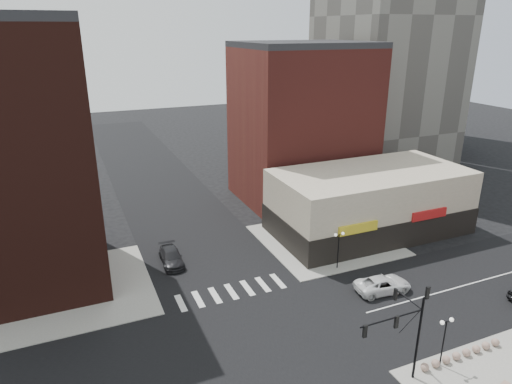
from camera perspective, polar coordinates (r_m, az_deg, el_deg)
ground at (r=39.95m, az=1.33°, el=-18.10°), size 240.00×240.00×0.00m
road_ew at (r=39.94m, az=1.33°, el=-18.09°), size 200.00×14.00×0.02m
road_ns at (r=39.94m, az=1.33°, el=-18.09°), size 14.00×200.00×0.02m
sidewalk_nw at (r=49.60m, az=-21.92°, el=-11.35°), size 15.00×15.00×0.12m
sidewalk_ne at (r=56.79m, az=8.67°, el=-5.96°), size 15.00×15.00×0.12m
building_nw at (r=48.97m, az=-29.20°, el=3.02°), size 16.00×15.00×25.00m
building_ne_midrise at (r=67.80m, az=5.78°, el=8.21°), size 18.00×15.00×22.00m
building_ne_row at (r=59.35m, az=13.94°, el=-1.76°), size 24.20×12.20×8.00m
traffic_signal at (r=35.12m, az=18.26°, el=-15.23°), size 5.59×3.09×7.77m
street_lamp_se_a at (r=38.24m, az=22.59°, el=-15.70°), size 1.22×0.32×4.16m
street_lamp_ne at (r=49.27m, az=10.31°, el=-6.08°), size 1.22×0.32×4.16m
bollard_row at (r=41.25m, az=24.29°, el=-17.99°), size 7.98×0.63×0.63m
white_suv at (r=47.42m, az=15.56°, el=-11.06°), size 5.84×3.10×1.56m
dark_sedan_north at (r=51.56m, az=-10.54°, el=-7.99°), size 2.38×5.44×1.56m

